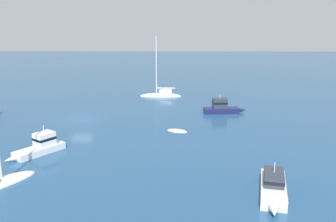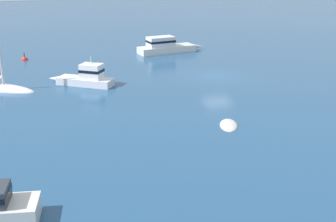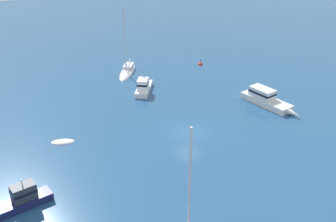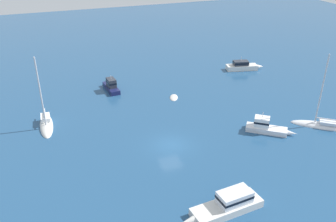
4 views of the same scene
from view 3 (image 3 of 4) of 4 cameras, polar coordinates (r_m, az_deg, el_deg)
ground_plane at (r=42.28m, az=2.87°, el=-3.00°), size 160.00×160.00×0.00m
cabin_cruiser at (r=51.57m, az=-3.41°, el=3.45°), size 5.35×4.50×2.55m
sailboat at (r=58.26m, az=-5.68°, el=5.56°), size 6.61×5.72×9.71m
tender at (r=41.84m, az=-14.44°, el=-4.22°), size 1.98×2.58×0.41m
cabin_cruiser_2 at (r=33.97m, az=-19.82°, el=-11.52°), size 1.82×5.62×2.44m
powerboat at (r=49.33m, az=13.51°, el=1.68°), size 8.05×2.65×1.83m
channel_buoy at (r=61.10m, az=4.53°, el=6.46°), size 0.69×0.69×1.13m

